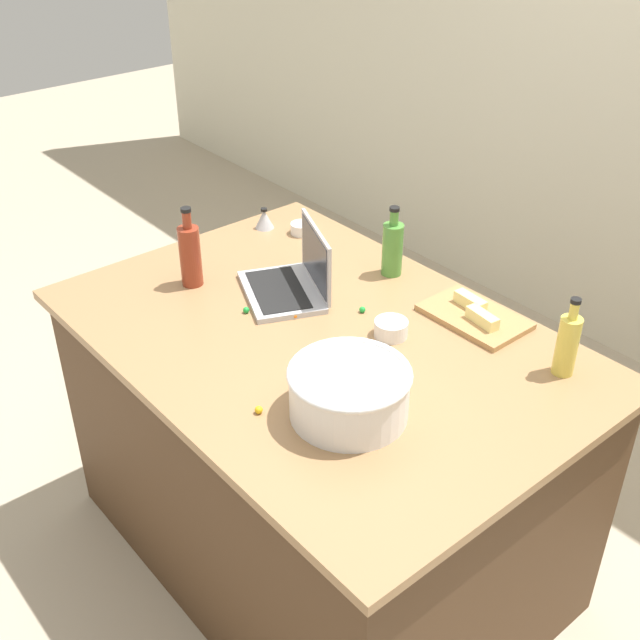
{
  "coord_description": "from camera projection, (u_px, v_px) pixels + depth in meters",
  "views": [
    {
      "loc": [
        1.48,
        -1.24,
        2.17
      ],
      "look_at": [
        0.0,
        0.0,
        0.95
      ],
      "focal_mm": 44.53,
      "sensor_mm": 36.0,
      "label": 1
    }
  ],
  "objects": [
    {
      "name": "candy_1",
      "position": [
        246.0,
        310.0,
        2.41
      ],
      "size": [
        0.02,
        0.02,
        0.02
      ],
      "primitive_type": "sphere",
      "color": "green",
      "rests_on": "island_counter"
    },
    {
      "name": "bottle_olive",
      "position": [
        392.0,
        248.0,
        2.57
      ],
      "size": [
        0.07,
        0.07,
        0.24
      ],
      "color": "#4C8C38",
      "rests_on": "island_counter"
    },
    {
      "name": "island_counter",
      "position": [
        320.0,
        451.0,
        2.55
      ],
      "size": [
        1.57,
        1.08,
        0.9
      ],
      "color": "#4C331E",
      "rests_on": "ground"
    },
    {
      "name": "bottle_oil",
      "position": [
        567.0,
        344.0,
        2.11
      ],
      "size": [
        0.06,
        0.06,
        0.23
      ],
      "color": "#DBC64C",
      "rests_on": "island_counter"
    },
    {
      "name": "butter_stick_right",
      "position": [
        470.0,
        301.0,
        2.4
      ],
      "size": [
        0.11,
        0.04,
        0.04
      ],
      "primitive_type": "cube",
      "rotation": [
        0.0,
        0.0,
        -0.08
      ],
      "color": "#F4E58C",
      "rests_on": "cutting_board"
    },
    {
      "name": "laptop",
      "position": [
        293.0,
        280.0,
        2.49
      ],
      "size": [
        0.37,
        0.33,
        0.22
      ],
      "color": "#B7B7BC",
      "rests_on": "island_counter"
    },
    {
      "name": "ramekin_medium",
      "position": [
        301.0,
        228.0,
        2.87
      ],
      "size": [
        0.08,
        0.08,
        0.04
      ],
      "primitive_type": "cylinder",
      "color": "white",
      "rests_on": "island_counter"
    },
    {
      "name": "kitchen_timer",
      "position": [
        264.0,
        219.0,
        2.9
      ],
      "size": [
        0.07,
        0.07,
        0.08
      ],
      "color": "#B2B2B7",
      "rests_on": "island_counter"
    },
    {
      "name": "butter_stick_left",
      "position": [
        482.0,
        318.0,
        2.32
      ],
      "size": [
        0.11,
        0.05,
        0.04
      ],
      "primitive_type": "cube",
      "rotation": [
        0.0,
        0.0,
        -0.14
      ],
      "color": "#F4E58C",
      "rests_on": "cutting_board"
    },
    {
      "name": "candy_4",
      "position": [
        362.0,
        310.0,
        2.41
      ],
      "size": [
        0.02,
        0.02,
        0.02
      ],
      "primitive_type": "sphere",
      "color": "green",
      "rests_on": "island_counter"
    },
    {
      "name": "bottle_soy",
      "position": [
        190.0,
        254.0,
        2.51
      ],
      "size": [
        0.07,
        0.07,
        0.27
      ],
      "color": "maroon",
      "rests_on": "island_counter"
    },
    {
      "name": "mixing_bowl_large",
      "position": [
        349.0,
        392.0,
        1.97
      ],
      "size": [
        0.31,
        0.31,
        0.14
      ],
      "color": "white",
      "rests_on": "island_counter"
    },
    {
      "name": "candy_2",
      "position": [
        259.0,
        410.0,
        2.0
      ],
      "size": [
        0.02,
        0.02,
        0.02
      ],
      "primitive_type": "sphere",
      "color": "yellow",
      "rests_on": "island_counter"
    },
    {
      "name": "ramekin_small",
      "position": [
        391.0,
        328.0,
        2.3
      ],
      "size": [
        0.1,
        0.1,
        0.05
      ],
      "primitive_type": "cylinder",
      "color": "white",
      "rests_on": "island_counter"
    },
    {
      "name": "candy_0",
      "position": [
        295.0,
        316.0,
        2.38
      ],
      "size": [
        0.02,
        0.02,
        0.02
      ],
      "primitive_type": "sphere",
      "color": "orange",
      "rests_on": "island_counter"
    },
    {
      "name": "cutting_board",
      "position": [
        474.0,
        317.0,
        2.38
      ],
      "size": [
        0.31,
        0.2,
        0.02
      ],
      "primitive_type": "cube",
      "color": "#AD7F4C",
      "rests_on": "island_counter"
    },
    {
      "name": "ground_plane",
      "position": [
        320.0,
        547.0,
        2.8
      ],
      "size": [
        12.0,
        12.0,
        0.0
      ],
      "primitive_type": "plane",
      "color": "#B7A88E"
    }
  ]
}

